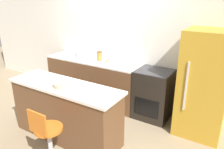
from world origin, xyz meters
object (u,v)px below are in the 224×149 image
at_px(mixing_bowl, 111,60).
at_px(refrigerator, 204,84).
at_px(stool_chair, 48,139).
at_px(kettle, 79,53).
at_px(oven_range, 153,94).

bearing_deg(mixing_bowl, refrigerator, -2.79).
distance_m(stool_chair, mixing_bowl, 2.07).
height_order(refrigerator, stool_chair, refrigerator).
bearing_deg(refrigerator, mixing_bowl, 177.21).
xyz_separation_m(kettle, mixing_bowl, (0.82, 0.00, -0.04)).
distance_m(kettle, mixing_bowl, 0.82).
distance_m(oven_range, kettle, 1.84).
xyz_separation_m(oven_range, stool_chair, (-0.65, -1.94, -0.02)).
relative_size(kettle, mixing_bowl, 1.07).
xyz_separation_m(oven_range, mixing_bowl, (-0.94, 0.04, 0.50)).
height_order(oven_range, refrigerator, refrigerator).
bearing_deg(mixing_bowl, stool_chair, -81.80).
bearing_deg(stool_chair, oven_range, 71.49).
distance_m(oven_range, refrigerator, 0.93).
bearing_deg(mixing_bowl, oven_range, -2.37).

